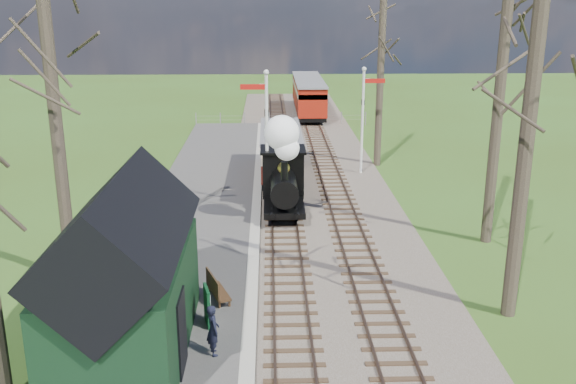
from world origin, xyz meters
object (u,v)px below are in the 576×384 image
locomotive (283,171)px  coach (281,151)px  person (213,330)px  red_carriage_a (311,100)px  semaphore_far (364,113)px  bench (216,288)px  semaphore_near (265,131)px  red_carriage_b (307,90)px  sign_board (207,306)px  station_shed (125,277)px

locomotive → coach: bearing=89.9°
person → red_carriage_a: bearing=-26.1°
red_carriage_a → person: size_ratio=4.03×
semaphore_far → bench: bearing=-113.7°
semaphore_near → red_carriage_b: semaphore_near is taller
red_carriage_b → sign_board: (-4.98, -37.95, -0.85)m
semaphore_near → locomotive: bearing=-48.1°
red_carriage_a → red_carriage_b: same height
locomotive → sign_board: locomotive is taller
semaphore_far → semaphore_near: bearing=-130.6°
semaphore_near → red_carriage_b: bearing=83.0°
station_shed → semaphore_far: 20.01m
station_shed → semaphore_near: semaphore_near is taller
bench → person: size_ratio=1.07×
red_carriage_b → bench: (-4.88, -36.39, -1.03)m
person → semaphore_far: bearing=-37.7°
semaphore_near → red_carriage_b: 27.53m
semaphore_near → sign_board: 11.20m
semaphore_far → locomotive: size_ratio=1.27×
sign_board → station_shed: bearing=-146.0°
semaphore_near → coach: semaphore_near is taller
sign_board → bench: size_ratio=0.76×
semaphore_far → sign_board: 18.21m
semaphore_near → semaphore_far: size_ratio=1.09×
locomotive → person: 11.72m
bench → sign_board: bearing=-93.7°
station_shed → red_carriage_a: station_shed is taller
red_carriage_b → red_carriage_a: bearing=-90.0°
station_shed → red_carriage_a: (6.90, 33.75, -0.66)m
station_shed → coach: size_ratio=0.88×
locomotive → red_carriage_a: 22.74m
semaphore_near → bench: (-1.51, -9.14, -3.04)m
semaphore_far → person: bearing=-109.4°
locomotive → sign_board: size_ratio=4.00×
person → locomotive: bearing=-28.5°
red_carriage_a → bench: size_ratio=3.77×
semaphore_far → red_carriage_a: bearing=96.4°
semaphore_far → locomotive: 8.23m
sign_board → bench: sign_board is taller
bench → person: person is taller
locomotive → red_carriage_a: size_ratio=0.81×
locomotive → bench: locomotive is taller
bench → coach: bearing=81.0°
red_carriage_a → bench: bearing=-99.0°
semaphore_far → person: size_ratio=4.15×
coach → person: size_ratio=5.21×
station_shed → sign_board: station_shed is taller
locomotive → red_carriage_b: (2.61, 28.09, -0.46)m
coach → red_carriage_b: red_carriage_b is taller
coach → red_carriage_a: 16.73m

